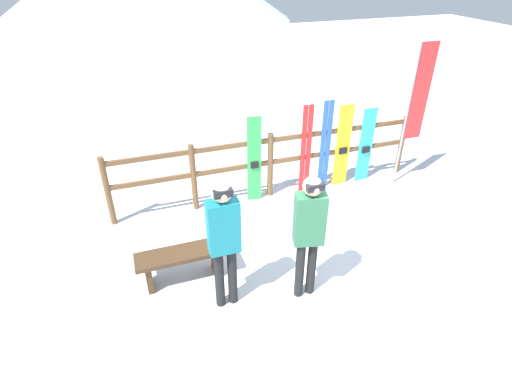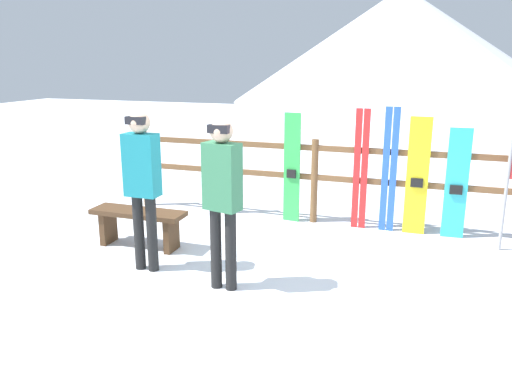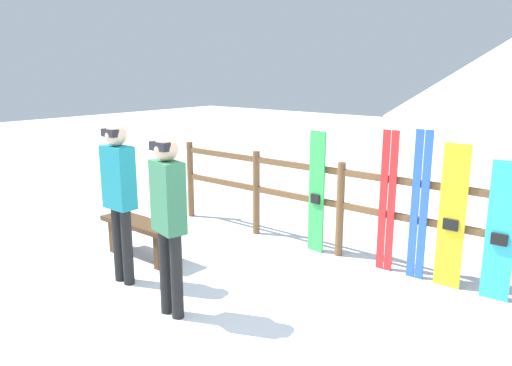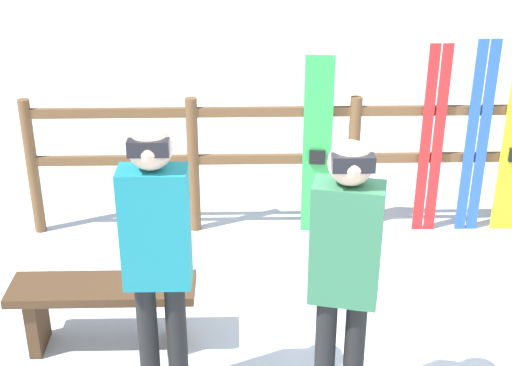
# 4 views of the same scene
# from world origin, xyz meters

# --- Properties ---
(ground_plane) EXTENTS (40.00, 40.00, 0.00)m
(ground_plane) POSITION_xyz_m (0.00, 0.00, 0.00)
(ground_plane) COLOR white
(fence) EXTENTS (5.62, 0.10, 1.22)m
(fence) POSITION_xyz_m (-0.00, 2.16, 0.72)
(fence) COLOR brown
(fence) RESTS_ON ground
(bench) EXTENTS (1.21, 0.36, 0.48)m
(bench) POSITION_xyz_m (-1.89, 0.49, 0.35)
(bench) COLOR #4C331E
(bench) RESTS_ON ground
(person_teal) EXTENTS (0.37, 0.23, 1.79)m
(person_teal) POSITION_xyz_m (-1.44, -0.10, 1.07)
(person_teal) COLOR black
(person_teal) RESTS_ON ground
(person_plaid_green) EXTENTS (0.40, 0.28, 1.76)m
(person_plaid_green) POSITION_xyz_m (-0.43, -0.27, 1.06)
(person_plaid_green) COLOR black
(person_plaid_green) RESTS_ON ground
(snowboard_green) EXTENTS (0.25, 0.08, 1.59)m
(snowboard_green) POSITION_xyz_m (-0.32, 2.10, 0.79)
(snowboard_green) COLOR green
(snowboard_green) RESTS_ON ground
(ski_pair_red) EXTENTS (0.20, 0.02, 1.68)m
(ski_pair_red) POSITION_xyz_m (0.65, 2.11, 0.84)
(ski_pair_red) COLOR red
(ski_pair_red) RESTS_ON ground
(ski_pair_blue) EXTENTS (0.19, 0.02, 1.71)m
(ski_pair_blue) POSITION_xyz_m (1.04, 2.11, 0.86)
(ski_pair_blue) COLOR blue
(ski_pair_blue) RESTS_ON ground
(snowboard_yellow) EXTENTS (0.29, 0.05, 1.60)m
(snowboard_yellow) POSITION_xyz_m (1.40, 2.10, 0.79)
(snowboard_yellow) COLOR yellow
(snowboard_yellow) RESTS_ON ground
(snowboard_cyan) EXTENTS (0.28, 0.06, 1.47)m
(snowboard_cyan) POSITION_xyz_m (1.89, 2.10, 0.73)
(snowboard_cyan) COLOR #2DBFCC
(snowboard_cyan) RESTS_ON ground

